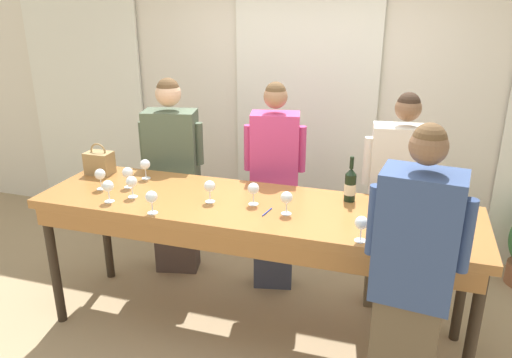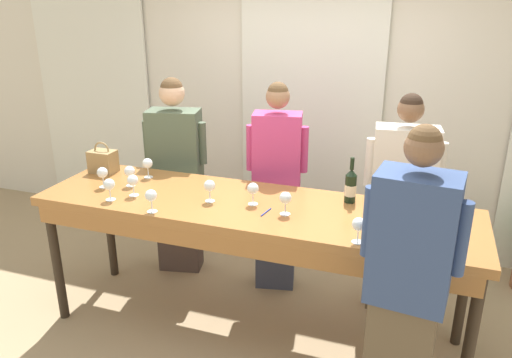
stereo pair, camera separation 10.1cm
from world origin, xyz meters
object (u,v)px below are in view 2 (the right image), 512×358
object	(u,v)px
wine_glass_front_left	(151,196)
wine_glass_center_left	(253,189)
wine_glass_back_mid	(148,164)
wine_glass_back_right	(133,181)
wine_bottle	(351,186)
wine_glass_back_left	(130,172)
wine_glass_center_right	(102,173)
wine_glass_center_mid	(210,186)
host_pouring	(406,292)
handbag	(103,161)
guest_cream_sweater	(400,206)
tasting_bar	(251,217)
wine_glass_near_host	(109,185)
wine_glass_front_mid	(359,225)
guest_pink_top	(276,187)
guest_olive_jacket	(177,176)
wine_glass_front_right	(285,199)

from	to	relation	value
wine_glass_front_left	wine_glass_center_left	xyz separation A→B (m)	(0.58, 0.34, 0.00)
wine_glass_back_mid	wine_glass_back_right	world-z (taller)	same
wine_bottle	wine_glass_back_left	world-z (taller)	wine_bottle
wine_glass_center_right	wine_glass_back_right	size ratio (longest dim) A/B	1.00
wine_glass_center_mid	host_pouring	distance (m)	1.47
wine_glass_front_left	handbag	bearing A→B (deg)	143.86
wine_glass_back_mid	guest_cream_sweater	size ratio (longest dim) A/B	0.09
tasting_bar	wine_glass_center_mid	xyz separation A→B (m)	(-0.29, -0.04, 0.20)
wine_glass_near_host	wine_glass_front_left	bearing A→B (deg)	-12.40
wine_glass_back_left	wine_glass_near_host	distance (m)	0.28
tasting_bar	wine_glass_back_right	size ratio (longest dim) A/B	19.54
wine_glass_center_mid	wine_glass_back_right	world-z (taller)	same
wine_glass_front_left	wine_glass_back_right	world-z (taller)	same
wine_glass_front_mid	wine_glass_back_left	distance (m)	1.77
wine_glass_center_left	wine_glass_near_host	distance (m)	1.00
guest_pink_top	guest_cream_sweater	xyz separation A→B (m)	(0.97, -0.00, -0.03)
wine_glass_back_left	guest_olive_jacket	xyz separation A→B (m)	(0.04, 0.64, -0.25)
guest_olive_jacket	host_pouring	size ratio (longest dim) A/B	0.96
wine_glass_front_right	guest_olive_jacket	size ratio (longest dim) A/B	0.09
wine_glass_center_left	wine_glass_near_host	xyz separation A→B (m)	(-0.96, -0.25, 0.00)
wine_glass_back_left	wine_glass_center_left	bearing A→B (deg)	-1.64
guest_olive_jacket	host_pouring	bearing A→B (deg)	-32.12
wine_bottle	handbag	xyz separation A→B (m)	(-1.97, -0.04, -0.02)
handbag	guest_pink_top	size ratio (longest dim) A/B	0.14
wine_glass_near_host	wine_glass_back_mid	bearing A→B (deg)	88.51
wine_glass_center_mid	wine_glass_near_host	size ratio (longest dim) A/B	1.00
guest_pink_top	host_pouring	world-z (taller)	host_pouring
wine_bottle	wine_glass_back_mid	xyz separation A→B (m)	(-1.56, -0.03, -0.00)
wine_glass_front_mid	wine_glass_center_left	world-z (taller)	same
wine_glass_near_host	guest_olive_jacket	size ratio (longest dim) A/B	0.09
wine_glass_back_left	host_pouring	xyz separation A→B (m)	(2.03, -0.61, -0.22)
wine_glass_front_mid	wine_glass_center_left	xyz separation A→B (m)	(-0.76, 0.33, 0.00)
guest_pink_top	wine_glass_center_right	bearing A→B (deg)	-146.90
host_pouring	wine_glass_back_right	bearing A→B (deg)	166.56
wine_bottle	wine_glass_near_host	size ratio (longest dim) A/B	2.05
tasting_bar	wine_glass_back_mid	bearing A→B (deg)	165.44
wine_glass_front_mid	wine_glass_back_right	bearing A→B (deg)	173.11
handbag	guest_olive_jacket	world-z (taller)	guest_olive_jacket
wine_glass_front_mid	wine_glass_back_left	size ratio (longest dim) A/B	1.00
wine_glass_center_right	wine_glass_back_mid	size ratio (longest dim) A/B	1.00
handbag	wine_glass_near_host	bearing A→B (deg)	-50.71
wine_glass_back_mid	guest_olive_jacket	xyz separation A→B (m)	(0.01, 0.43, -0.25)
wine_glass_back_mid	host_pouring	world-z (taller)	host_pouring
wine_glass_back_left	wine_bottle	bearing A→B (deg)	8.31
tasting_bar	wine_glass_center_left	size ratio (longest dim) A/B	19.54
tasting_bar	guest_olive_jacket	world-z (taller)	guest_olive_jacket
wine_glass_front_mid	tasting_bar	bearing A→B (deg)	157.74
guest_cream_sweater	wine_glass_back_left	bearing A→B (deg)	-161.63
tasting_bar	guest_olive_jacket	xyz separation A→B (m)	(-0.93, 0.68, -0.05)
wine_glass_near_host	tasting_bar	bearing A→B (deg)	14.23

